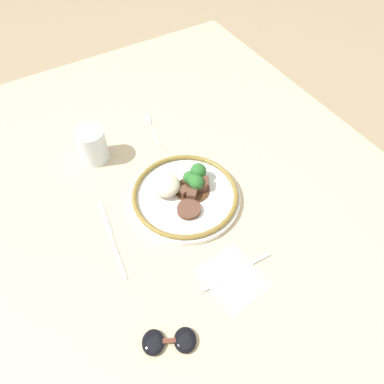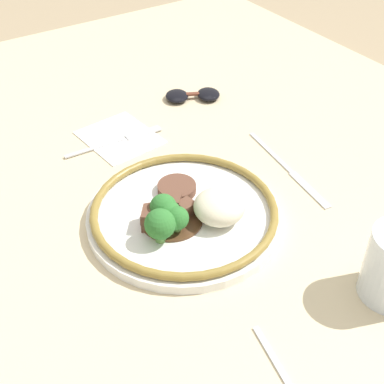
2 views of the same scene
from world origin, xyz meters
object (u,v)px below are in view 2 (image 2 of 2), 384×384
sunglasses (193,95)px  knife (290,170)px  fork (124,139)px  plate (185,213)px

sunglasses → knife: bearing=26.9°
knife → fork: bearing=-133.4°
plate → sunglasses: size_ratio=2.37×
plate → fork: (-0.24, 0.02, -0.01)m
fork → sunglasses: sunglasses is taller
plate → sunglasses: (-0.30, 0.21, -0.01)m
knife → sunglasses: size_ratio=1.90×
knife → plate: bearing=-79.4°
fork → sunglasses: bearing=20.2°
plate → sunglasses: 0.36m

